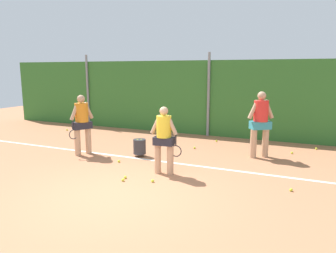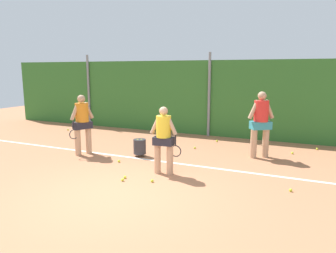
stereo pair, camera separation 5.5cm
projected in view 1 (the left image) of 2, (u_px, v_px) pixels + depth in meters
name	position (u px, v px, depth m)	size (l,w,h in m)	color
ground_plane	(158.00, 168.00, 8.01)	(29.31, 29.31, 0.00)	#B2704C
hedge_fence_backdrop	(210.00, 98.00, 11.85)	(19.05, 0.25, 2.81)	#33702D
fence_post_left	(88.00, 91.00, 13.84)	(0.10, 0.10, 3.10)	gray
fence_post_center	(208.00, 95.00, 11.66)	(0.10, 0.10, 3.10)	gray
court_baseline_paint	(167.00, 162.00, 8.52)	(13.92, 0.10, 0.01)	white
player_foreground_near	(164.00, 137.00, 7.43)	(0.76, 0.35, 1.62)	tan
player_midcourt	(82.00, 122.00, 9.16)	(0.49, 0.76, 1.75)	tan
player_backcourt_far	(261.00, 121.00, 8.84)	(0.67, 0.58, 1.87)	tan
ball_hopper	(140.00, 146.00, 9.05)	(0.36, 0.36, 0.51)	#2D2D33
tennis_ball_0	(292.00, 153.00, 9.36)	(0.07, 0.07, 0.07)	#CCDB33
tennis_ball_1	(153.00, 181.00, 7.00)	(0.07, 0.07, 0.07)	#CCDB33
tennis_ball_3	(216.00, 141.00, 10.94)	(0.07, 0.07, 0.07)	#CCDB33
tennis_ball_4	(316.00, 149.00, 9.86)	(0.07, 0.07, 0.07)	#CCDB33
tennis_ball_5	(119.00, 161.00, 8.50)	(0.07, 0.07, 0.07)	#CCDB33
tennis_ball_6	(125.00, 177.00, 7.23)	(0.07, 0.07, 0.07)	#CCDB33
tennis_ball_7	(67.00, 130.00, 12.95)	(0.07, 0.07, 0.07)	#CCDB33
tennis_ball_8	(123.00, 180.00, 7.06)	(0.07, 0.07, 0.07)	#CCDB33
tennis_ball_9	(291.00, 190.00, 6.48)	(0.07, 0.07, 0.07)	#CCDB33
tennis_ball_10	(195.00, 148.00, 9.97)	(0.07, 0.07, 0.07)	#CCDB33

